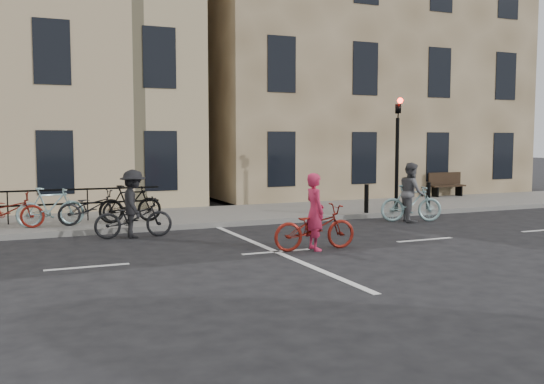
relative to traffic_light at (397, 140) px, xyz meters
name	(u,v)px	position (x,y,z in m)	size (l,w,h in m)	color
ground	(276,252)	(-6.20, -4.34, -2.45)	(120.00, 120.00, 0.00)	black
sidewalk	(62,224)	(-10.20, 1.66, -2.38)	(46.00, 4.00, 0.15)	slate
building_east	(340,60)	(2.80, 8.66, 3.70)	(14.00, 10.00, 12.00)	#846E4F
traffic_light	(397,140)	(0.00, 0.00, 0.00)	(0.18, 0.30, 3.90)	black
bollard_east	(366,199)	(-1.20, -0.09, -1.85)	(0.14, 0.14, 0.90)	black
bollard_west	(428,196)	(1.20, -0.09, -1.85)	(0.14, 0.14, 0.90)	black
bench	(446,183)	(4.80, 3.39, -1.78)	(1.60, 0.41, 0.97)	black
parked_bikes	(28,209)	(-11.12, 0.70, -1.81)	(7.25, 1.23, 1.05)	black
cyclist_pink	(315,223)	(-5.31, -4.45, -1.86)	(1.97, 0.78, 1.72)	maroon
cyclist_grey	(411,198)	(-0.49, -1.46, -1.73)	(1.91, 1.15, 1.78)	#8BB4B6
cyclist_dark	(133,211)	(-8.70, -1.13, -1.78)	(1.96, 1.14, 1.72)	black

